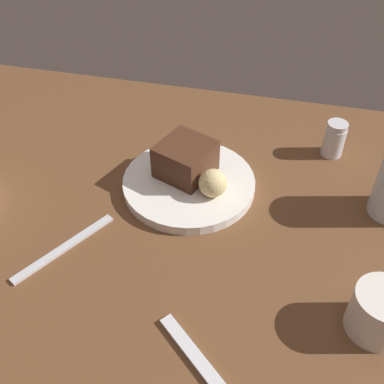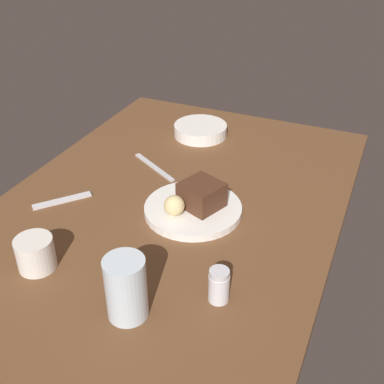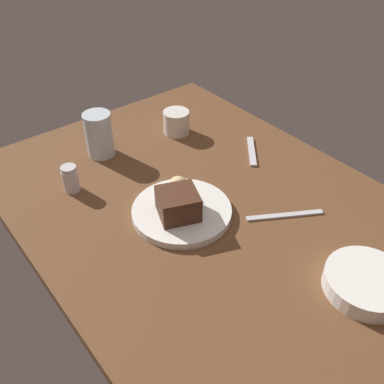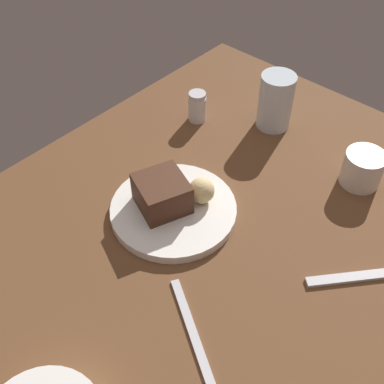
# 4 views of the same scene
# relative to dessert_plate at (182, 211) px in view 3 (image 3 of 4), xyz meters

# --- Properties ---
(dining_table) EXTENTS (1.20, 0.84, 0.03)m
(dining_table) POSITION_rel_dessert_plate_xyz_m (0.03, 0.07, -0.02)
(dining_table) COLOR brown
(dining_table) RESTS_ON ground
(dessert_plate) EXTENTS (0.24, 0.24, 0.02)m
(dessert_plate) POSITION_rel_dessert_plate_xyz_m (0.00, 0.00, 0.00)
(dessert_plate) COLOR white
(dessert_plate) RESTS_ON dining_table
(chocolate_cake_slice) EXTENTS (0.12, 0.12, 0.06)m
(chocolate_cake_slice) POSITION_rel_dessert_plate_xyz_m (0.01, -0.02, 0.04)
(chocolate_cake_slice) COLOR #472819
(chocolate_cake_slice) RESTS_ON dessert_plate
(bread_roll) EXTENTS (0.05, 0.05, 0.05)m
(bread_roll) POSITION_rel_dessert_plate_xyz_m (-0.05, 0.03, 0.03)
(bread_roll) COLOR #DBC184
(bread_roll) RESTS_ON dessert_plate
(salt_shaker) EXTENTS (0.04, 0.04, 0.07)m
(salt_shaker) POSITION_rel_dessert_plate_xyz_m (-0.25, -0.16, 0.03)
(salt_shaker) COLOR silver
(salt_shaker) RESTS_ON dining_table
(water_glass) EXTENTS (0.08, 0.08, 0.13)m
(water_glass) POSITION_rel_dessert_plate_xyz_m (-0.36, -0.02, 0.06)
(water_glass) COLOR silver
(water_glass) RESTS_ON dining_table
(side_bowl) EXTENTS (0.17, 0.17, 0.04)m
(side_bowl) POSITION_rel_dessert_plate_xyz_m (0.41, 0.15, 0.01)
(side_bowl) COLOR white
(side_bowl) RESTS_ON dining_table
(coffee_cup) EXTENTS (0.08, 0.08, 0.07)m
(coffee_cup) POSITION_rel_dessert_plate_xyz_m (-0.32, 0.22, 0.03)
(coffee_cup) COLOR silver
(coffee_cup) RESTS_ON dining_table
(dessert_spoon) EXTENTS (0.13, 0.11, 0.01)m
(dessert_spoon) POSITION_rel_dessert_plate_xyz_m (-0.09, 0.33, -0.01)
(dessert_spoon) COLOR silver
(dessert_spoon) RESTS_ON dining_table
(butter_knife) EXTENTS (0.11, 0.17, 0.01)m
(butter_knife) POSITION_rel_dessert_plate_xyz_m (0.16, 0.19, -0.01)
(butter_knife) COLOR silver
(butter_knife) RESTS_ON dining_table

